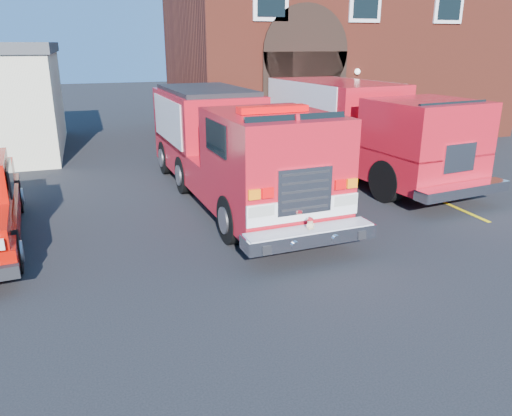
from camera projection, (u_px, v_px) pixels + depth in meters
name	position (u px, v px, depth m)	size (l,w,h in m)	color
ground	(239.00, 247.00, 11.14)	(100.00, 100.00, 0.00)	black
parking_stripe_near	(450.00, 205.00, 14.00)	(0.12, 3.00, 0.01)	yellow
parking_stripe_mid	(390.00, 179.00, 16.70)	(0.12, 3.00, 0.01)	yellow
parking_stripe_far	(347.00, 160.00, 19.40)	(0.12, 3.00, 0.01)	yellow
fire_station	(329.00, 44.00, 25.09)	(15.20, 10.20, 8.45)	maroon
fire_engine	(230.00, 146.00, 14.18)	(3.26, 9.89, 3.00)	black
secondary_truck	(357.00, 125.00, 17.02)	(4.01, 9.62, 3.03)	black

